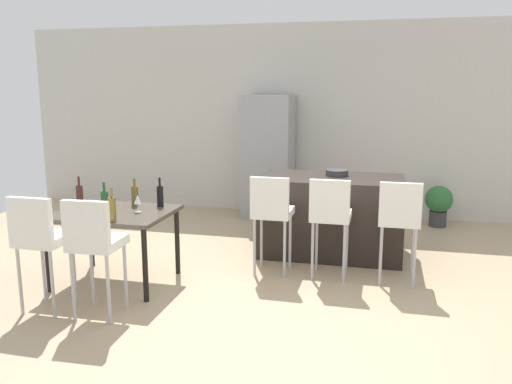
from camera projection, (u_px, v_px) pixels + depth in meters
The scene contains 18 objects.
ground_plane at pixel (295, 283), 5.29m from camera, with size 10.00×10.00×0.00m, color tan.
back_wall at pixel (330, 120), 7.99m from camera, with size 10.00×0.12×2.90m, color beige.
kitchen_island at pixel (331, 215), 6.17m from camera, with size 1.64×0.92×0.92m, color black.
bar_chair_left at pixel (272, 209), 5.45m from camera, with size 0.40×0.40×1.05m.
bar_chair_middle at pixel (330, 212), 5.31m from camera, with size 0.40×0.40×1.05m.
bar_chair_right at pixel (399, 216), 5.15m from camera, with size 0.40×0.40×1.05m.
dining_table at pixel (114, 218), 5.19m from camera, with size 1.13×0.89×0.74m.
dining_chair_near at pixel (40, 235), 4.47m from camera, with size 0.40×0.40×1.05m.
dining_chair_far at pixel (94, 239), 4.35m from camera, with size 0.41×0.41×1.05m.
wine_bottle_end at pixel (112, 209), 4.75m from camera, with size 0.07×0.07×0.31m.
wine_bottle_middle at pixel (80, 197), 5.21m from camera, with size 0.07×0.07×0.34m.
wine_bottle_corner at pixel (105, 202), 5.05m from camera, with size 0.07×0.07×0.31m.
wine_bottle_far at pixel (160, 196), 5.36m from camera, with size 0.07×0.07×0.30m.
wine_bottle_left at pixel (135, 195), 5.40m from camera, with size 0.07×0.07×0.28m.
wine_glass_right at pixel (138, 200), 5.11m from camera, with size 0.07×0.07×0.17m.
refrigerator at pixel (268, 157), 7.88m from camera, with size 0.72×0.68×1.84m, color #939699.
fruit_bowl at pixel (337, 173), 6.17m from camera, with size 0.26×0.26×0.07m, color #333338.
potted_plant at pixel (439, 203), 7.41m from camera, with size 0.38×0.38×0.58m.
Camera 1 is at (0.80, -4.96, 1.93)m, focal length 36.74 mm.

